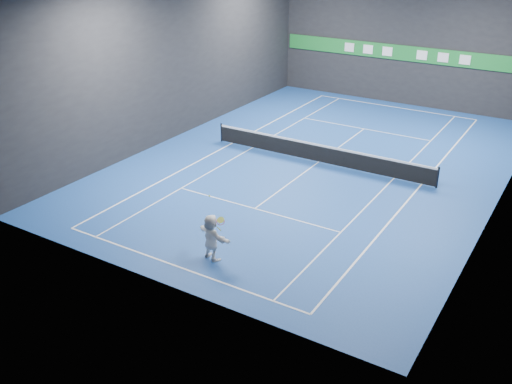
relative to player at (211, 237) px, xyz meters
The scene contains 18 objects.
ground 10.84m from the player, 94.37° to the left, with size 26.00×26.00×0.00m, color #1A4493.
wall_back 24.05m from the player, 91.98° to the left, with size 18.00×0.10×9.00m, color black.
wall_front 4.31m from the player, 110.20° to the right, with size 18.00×0.10×9.00m, color black.
wall_left 15.01m from the player, 132.37° to the left, with size 0.10×26.00×9.00m, color black.
baseline_near 1.66m from the player, 126.18° to the right, with size 10.98×0.08×0.01m, color white.
baseline_far 22.69m from the player, 92.08° to the left, with size 10.98×0.08×0.01m, color white.
sideline_doubles_left 12.51m from the player, 120.38° to the left, with size 0.08×23.78×0.01m, color white.
sideline_doubles_right 11.77m from the player, 66.56° to the left, with size 0.08×23.78×0.01m, color white.
sideline_singles_left 11.88m from the player, 114.61° to the left, with size 0.06×23.78×0.01m, color white.
sideline_singles_right 11.29m from the player, 73.02° to the left, with size 0.06×23.78×0.01m, color white.
service_line_near 4.53m from the player, 100.66° to the left, with size 8.23×0.06×0.01m, color white.
service_line_far 17.21m from the player, 92.74° to the left, with size 8.23×0.06×0.01m, color white.
center_service_line 10.84m from the player, 94.37° to the left, with size 0.06×12.80×0.01m, color white.
player is the anchor object (origin of this frame).
tennis_ball 1.59m from the player, 131.69° to the left, with size 0.07×0.07×0.07m, color #CBEA27.
tennis_net 10.80m from the player, 94.37° to the left, with size 12.50×0.10×1.07m.
sponsor_banner 23.86m from the player, 91.99° to the left, with size 17.64×0.11×1.00m.
tennis_racket 0.81m from the player, ahead, with size 0.42×0.37×0.60m.
Camera 1 is at (11.79, -25.48, 11.28)m, focal length 40.00 mm.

